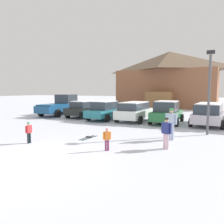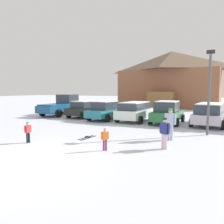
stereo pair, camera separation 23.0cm
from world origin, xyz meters
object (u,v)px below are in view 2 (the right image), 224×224
pickup_truck (63,106)px  skier_child_in_orange_jacket (105,138)px  parked_teal_hatchback (106,110)px  lamp_post (209,87)px  parked_green_coupe (167,112)px  ski_lodge (171,79)px  pair_of_skis (88,137)px  skier_child_in_red_jacket (28,131)px  parked_white_suv (135,111)px  skier_adult_in_blue_parka (170,122)px  parked_black_sedan (84,109)px  parked_silver_wagon (210,114)px  skier_teen_in_navy_coat (165,131)px

pickup_truck → skier_child_in_orange_jacket: pickup_truck is taller
parked_teal_hatchback → lamp_post: size_ratio=0.96×
parked_green_coupe → pickup_truck: 11.26m
ski_lodge → pair_of_skis: size_ratio=11.16×
parked_green_coupe → skier_child_in_red_jacket: (-4.61, -9.62, -0.29)m
ski_lodge → pair_of_skis: bearing=-87.3°
parked_white_suv → parked_green_coupe: size_ratio=1.04×
parked_white_suv → lamp_post: (5.86, -3.34, 1.89)m
parked_green_coupe → skier_adult_in_blue_parka: 5.93m
parked_green_coupe → lamp_post: bearing=-47.2°
skier_child_in_red_jacket → lamp_post: (7.77, 6.21, 2.18)m
parked_black_sedan → skier_child_in_red_jacket: 10.58m
ski_lodge → pair_of_skis: (1.22, -25.57, -4.38)m
parked_green_coupe → skier_child_in_orange_jacket: size_ratio=4.26×
parked_white_suv → lamp_post: bearing=-29.7°
ski_lodge → parked_silver_wagon: bearing=-69.0°
skier_child_in_red_jacket → skier_teen_in_navy_coat: (6.31, 2.00, 0.20)m
parked_silver_wagon → lamp_post: bearing=-88.0°
pickup_truck → lamp_post: 15.10m
parked_white_suv → skier_child_in_red_jacket: 9.75m
skier_child_in_red_jacket → lamp_post: bearing=38.6°
parked_black_sedan → parked_silver_wagon: parked_silver_wagon is taller
skier_child_in_orange_jacket → parked_white_suv: bearing=103.6°
ski_lodge → parked_white_suv: 18.71m
pickup_truck → skier_child_in_orange_jacket: (10.70, -9.88, -0.43)m
ski_lodge → skier_teen_in_navy_coat: ski_lodge is taller
pickup_truck → skier_child_in_red_jacket: 12.35m
parked_green_coupe → lamp_post: size_ratio=0.87×
skier_child_in_red_jacket → skier_adult_in_blue_parka: size_ratio=0.63×
ski_lodge → parked_white_suv: ski_lodge is taller
skier_child_in_orange_jacket → pair_of_skis: size_ratio=0.73×
parked_teal_hatchback → skier_child_in_orange_jacket: parked_teal_hatchback is taller
parked_white_suv → parked_green_coupe: (2.70, 0.07, -0.00)m
ski_lodge → lamp_post: 22.85m
parked_green_coupe → pickup_truck: size_ratio=0.77×
parked_silver_wagon → pair_of_skis: 9.56m
skier_teen_in_navy_coat → pair_of_skis: bearing=175.7°
pair_of_skis → lamp_post: (5.79, 3.89, 2.75)m
pair_of_skis → parked_green_coupe: bearing=70.2°
parked_green_coupe → parked_black_sedan: bearing=177.6°
parked_green_coupe → parked_silver_wagon: (3.03, 0.36, 0.02)m
skier_child_in_red_jacket → skier_adult_in_blue_parka: bearing=32.4°
ski_lodge → parked_teal_hatchback: size_ratio=3.23×
parked_white_suv → parked_green_coupe: bearing=1.4°
pair_of_skis → skier_adult_in_blue_parka: bearing=20.6°
parked_white_suv → pair_of_skis: parked_white_suv is taller
pair_of_skis → parked_silver_wagon: bearing=53.5°
parked_green_coupe → pair_of_skis: parked_green_coupe is taller
parked_teal_hatchback → lamp_post: bearing=-20.4°
skier_child_in_red_jacket → parked_teal_hatchback: bearing=94.6°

